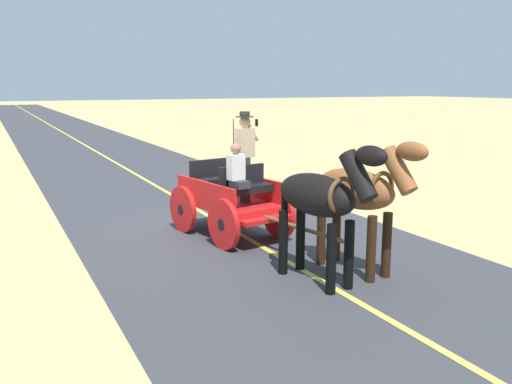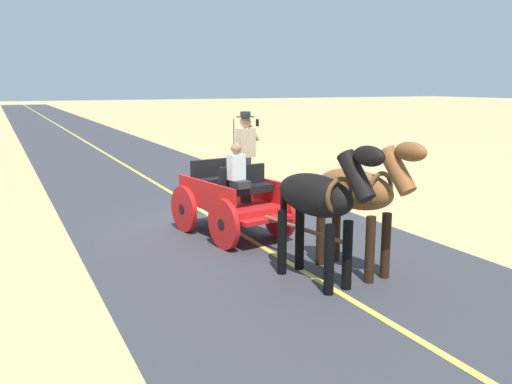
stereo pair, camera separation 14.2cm
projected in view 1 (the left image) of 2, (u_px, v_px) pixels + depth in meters
The scene contains 6 objects.
ground_plane at pixel (223, 225), 11.93m from camera, with size 200.00×200.00×0.00m, color tan.
road_surface at pixel (223, 225), 11.93m from camera, with size 6.37×160.00×0.01m, color #38383D.
road_centre_stripe at pixel (223, 224), 11.93m from camera, with size 0.12×160.00×0.00m, color #DBCC4C.
horse_drawn_carriage at pixel (232, 196), 10.93m from camera, with size 1.81×4.51×2.50m.
horse_near_side at pixel (360, 193), 8.68m from camera, with size 0.85×2.15×2.21m.
horse_off_side at pixel (321, 199), 8.20m from camera, with size 0.83×2.15×2.21m.
Camera 1 is at (4.51, 10.68, 3.01)m, focal length 38.41 mm.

